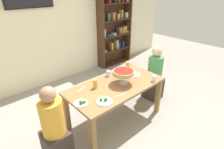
{
  "coord_description": "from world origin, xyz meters",
  "views": [
    {
      "loc": [
        -1.77,
        -1.84,
        2.2
      ],
      "look_at": [
        0.0,
        0.1,
        0.89
      ],
      "focal_mm": 28.57,
      "sensor_mm": 36.0,
      "label": 1
    }
  ],
  "objects_px": {
    "salad_plate_far_diner": "(81,103)",
    "cutlery_knife_near": "(82,89)",
    "deep_dish_pizza_stand": "(124,73)",
    "bookshelf": "(114,27)",
    "salad_plate_near_diner": "(133,74)",
    "salad_plate_spare": "(104,101)",
    "water_glass_clear_near": "(154,78)",
    "beer_glass_amber_short": "(95,84)",
    "dining_table": "(116,89)",
    "cutlery_fork_near": "(120,95)",
    "water_glass_clear_far": "(108,73)",
    "diner_head_west": "(55,130)",
    "diner_head_east": "(154,77)",
    "beer_glass_amber_tall": "(128,66)"
  },
  "relations": [
    {
      "from": "salad_plate_far_diner",
      "to": "cutlery_knife_near",
      "type": "distance_m",
      "value": 0.4
    },
    {
      "from": "deep_dish_pizza_stand",
      "to": "bookshelf",
      "type": "bearing_deg",
      "value": 50.36
    },
    {
      "from": "salad_plate_near_diner",
      "to": "salad_plate_spare",
      "type": "xyz_separation_m",
      "value": [
        -0.94,
        -0.3,
        0.0
      ]
    },
    {
      "from": "salad_plate_spare",
      "to": "water_glass_clear_near",
      "type": "relative_size",
      "value": 2.22
    },
    {
      "from": "bookshelf",
      "to": "beer_glass_amber_short",
      "type": "xyz_separation_m",
      "value": [
        -2.15,
        -1.87,
        -0.31
      ]
    },
    {
      "from": "dining_table",
      "to": "cutlery_fork_near",
      "type": "xyz_separation_m",
      "value": [
        -0.17,
        -0.28,
        0.1
      ]
    },
    {
      "from": "salad_plate_spare",
      "to": "water_glass_clear_far",
      "type": "height_order",
      "value": "water_glass_clear_far"
    },
    {
      "from": "deep_dish_pizza_stand",
      "to": "cutlery_fork_near",
      "type": "height_order",
      "value": "deep_dish_pizza_stand"
    },
    {
      "from": "cutlery_fork_near",
      "to": "salad_plate_spare",
      "type": "bearing_deg",
      "value": -173.1
    },
    {
      "from": "diner_head_west",
      "to": "diner_head_east",
      "type": "height_order",
      "value": "same"
    },
    {
      "from": "salad_plate_spare",
      "to": "cutlery_fork_near",
      "type": "relative_size",
      "value": 1.29
    },
    {
      "from": "beer_glass_amber_tall",
      "to": "water_glass_clear_far",
      "type": "distance_m",
      "value": 0.46
    },
    {
      "from": "deep_dish_pizza_stand",
      "to": "dining_table",
      "type": "bearing_deg",
      "value": 158.57
    },
    {
      "from": "beer_glass_amber_tall",
      "to": "cutlery_fork_near",
      "type": "bearing_deg",
      "value": -143.49
    },
    {
      "from": "diner_head_east",
      "to": "bookshelf",
      "type": "bearing_deg",
      "value": -109.55
    },
    {
      "from": "diner_head_west",
      "to": "bookshelf",
      "type": "bearing_deg",
      "value": 34.38
    },
    {
      "from": "beer_glass_amber_short",
      "to": "cutlery_knife_near",
      "type": "bearing_deg",
      "value": 146.23
    },
    {
      "from": "diner_head_west",
      "to": "water_glass_clear_near",
      "type": "bearing_deg",
      "value": -11.05
    },
    {
      "from": "cutlery_knife_near",
      "to": "salad_plate_near_diner",
      "type": "bearing_deg",
      "value": 145.58
    },
    {
      "from": "deep_dish_pizza_stand",
      "to": "salad_plate_far_diner",
      "type": "bearing_deg",
      "value": -178.8
    },
    {
      "from": "diner_head_west",
      "to": "salad_plate_spare",
      "type": "xyz_separation_m",
      "value": [
        0.68,
        -0.23,
        0.26
      ]
    },
    {
      "from": "salad_plate_near_diner",
      "to": "deep_dish_pizza_stand",
      "type": "bearing_deg",
      "value": -164.27
    },
    {
      "from": "salad_plate_near_diner",
      "to": "salad_plate_far_diner",
      "type": "relative_size",
      "value": 1.17
    },
    {
      "from": "cutlery_knife_near",
      "to": "bookshelf",
      "type": "bearing_deg",
      "value": -165.27
    },
    {
      "from": "dining_table",
      "to": "salad_plate_spare",
      "type": "height_order",
      "value": "salad_plate_spare"
    },
    {
      "from": "salad_plate_far_diner",
      "to": "bookshelf",
      "type": "bearing_deg",
      "value": 39.14
    },
    {
      "from": "salad_plate_near_diner",
      "to": "cutlery_knife_near",
      "type": "height_order",
      "value": "salad_plate_near_diner"
    },
    {
      "from": "diner_head_west",
      "to": "beer_glass_amber_short",
      "type": "bearing_deg",
      "value": 11.2
    },
    {
      "from": "salad_plate_near_diner",
      "to": "beer_glass_amber_short",
      "type": "bearing_deg",
      "value": 173.4
    },
    {
      "from": "bookshelf",
      "to": "beer_glass_amber_tall",
      "type": "bearing_deg",
      "value": -125.92
    },
    {
      "from": "bookshelf",
      "to": "beer_glass_amber_short",
      "type": "bearing_deg",
      "value": -138.99
    },
    {
      "from": "salad_plate_near_diner",
      "to": "dining_table",
      "type": "bearing_deg",
      "value": -173.69
    },
    {
      "from": "beer_glass_amber_short",
      "to": "diner_head_west",
      "type": "bearing_deg",
      "value": -168.8
    },
    {
      "from": "salad_plate_far_diner",
      "to": "cutlery_knife_near",
      "type": "height_order",
      "value": "salad_plate_far_diner"
    },
    {
      "from": "salad_plate_far_diner",
      "to": "beer_glass_amber_tall",
      "type": "bearing_deg",
      "value": 14.74
    },
    {
      "from": "diner_head_east",
      "to": "water_glass_clear_far",
      "type": "height_order",
      "value": "diner_head_east"
    },
    {
      "from": "water_glass_clear_near",
      "to": "water_glass_clear_far",
      "type": "bearing_deg",
      "value": 123.81
    },
    {
      "from": "beer_glass_amber_tall",
      "to": "water_glass_clear_near",
      "type": "relative_size",
      "value": 1.56
    },
    {
      "from": "bookshelf",
      "to": "salad_plate_far_diner",
      "type": "distance_m",
      "value": 3.32
    },
    {
      "from": "deep_dish_pizza_stand",
      "to": "beer_glass_amber_short",
      "type": "distance_m",
      "value": 0.49
    },
    {
      "from": "dining_table",
      "to": "cutlery_knife_near",
      "type": "distance_m",
      "value": 0.57
    },
    {
      "from": "dining_table",
      "to": "cutlery_knife_near",
      "type": "relative_size",
      "value": 9.1
    },
    {
      "from": "dining_table",
      "to": "cutlery_fork_near",
      "type": "distance_m",
      "value": 0.34
    },
    {
      "from": "deep_dish_pizza_stand",
      "to": "water_glass_clear_far",
      "type": "xyz_separation_m",
      "value": [
        -0.01,
        0.37,
        -0.14
      ]
    },
    {
      "from": "dining_table",
      "to": "diner_head_west",
      "type": "height_order",
      "value": "diner_head_west"
    },
    {
      "from": "salad_plate_near_diner",
      "to": "diner_head_west",
      "type": "bearing_deg",
      "value": -177.54
    },
    {
      "from": "salad_plate_spare",
      "to": "water_glass_clear_near",
      "type": "height_order",
      "value": "water_glass_clear_near"
    },
    {
      "from": "diner_head_east",
      "to": "cutlery_knife_near",
      "type": "relative_size",
      "value": 6.39
    },
    {
      "from": "bookshelf",
      "to": "salad_plate_near_diner",
      "type": "relative_size",
      "value": 9.43
    },
    {
      "from": "salad_plate_near_diner",
      "to": "water_glass_clear_far",
      "type": "distance_m",
      "value": 0.46
    }
  ]
}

